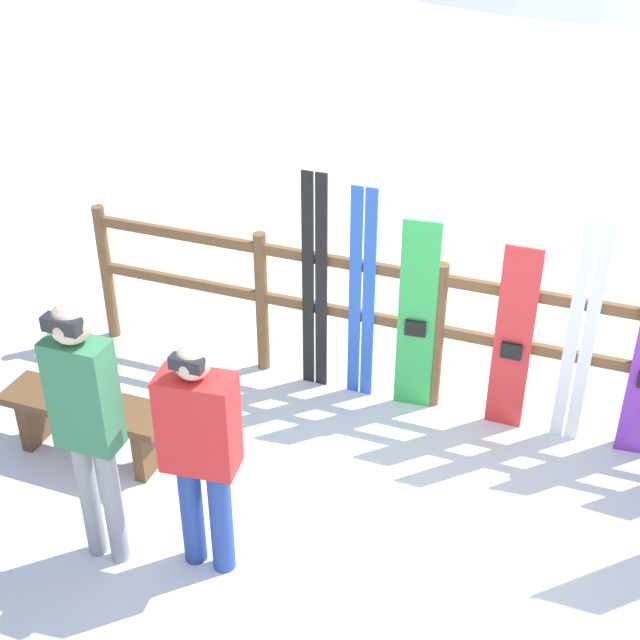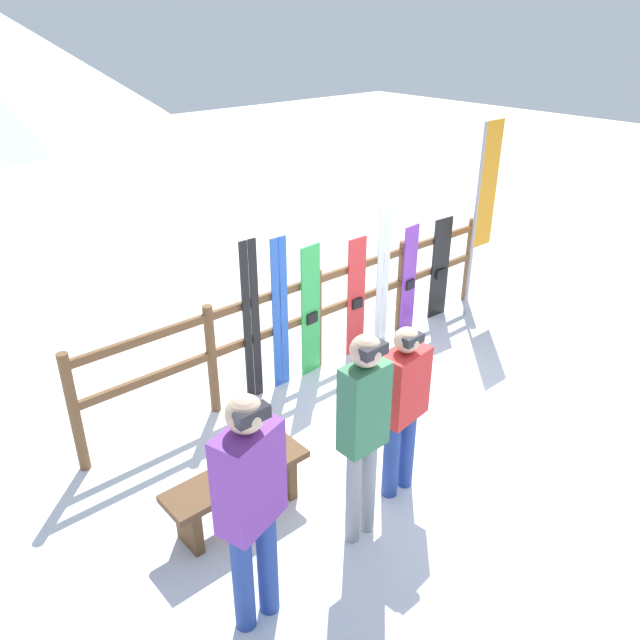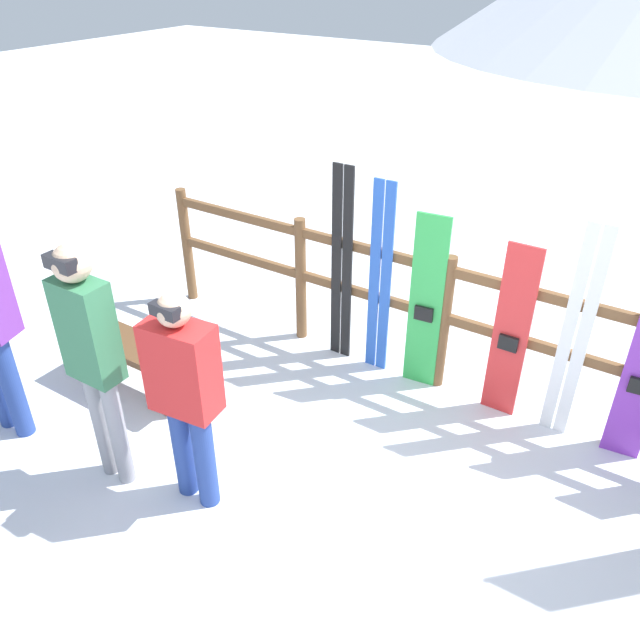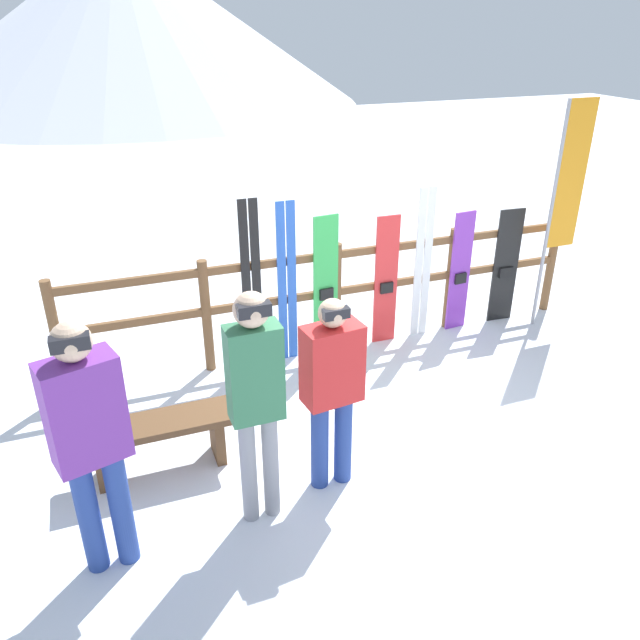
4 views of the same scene
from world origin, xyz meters
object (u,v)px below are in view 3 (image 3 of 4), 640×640
object	(u,v)px
snowboard_red	(511,334)
ski_pair_black	(342,267)
ski_pair_blue	(380,281)
person_plaid_green	(91,348)
snowboard_green	(426,305)
person_red	(185,389)
bench	(134,356)
ski_pair_white	(575,336)

from	to	relation	value
snowboard_red	ski_pair_black	bearing A→B (deg)	179.87
ski_pair_blue	snowboard_red	distance (m)	1.13
person_plaid_green	snowboard_green	world-z (taller)	person_plaid_green
person_red	bench	bearing A→B (deg)	153.19
ski_pair_blue	ski_pair_white	xyz separation A→B (m)	(1.56, -0.00, -0.00)
bench	ski_pair_blue	distance (m)	2.11
person_plaid_green	snowboard_green	bearing A→B (deg)	58.39
person_red	snowboard_red	bearing A→B (deg)	54.66
snowboard_green	person_red	bearing A→B (deg)	-109.73
snowboard_red	ski_pair_white	xyz separation A→B (m)	(0.44, 0.00, 0.13)
ski_pair_black	snowboard_green	world-z (taller)	ski_pair_black
person_red	snowboard_red	distance (m)	2.45
snowboard_green	ski_pair_black	bearing A→B (deg)	179.75
ski_pair_black	snowboard_red	distance (m)	1.49
person_plaid_green	ski_pair_blue	xyz separation A→B (m)	(0.90, 2.15, -0.22)
person_red	snowboard_green	bearing A→B (deg)	70.27
ski_pair_black	bench	bearing A→B (deg)	-129.87
person_plaid_green	person_red	distance (m)	0.65
ski_pair_blue	ski_pair_white	distance (m)	1.56
bench	ski_pair_white	world-z (taller)	ski_pair_white
ski_pair_blue	ski_pair_black	bearing A→B (deg)	-180.00
ski_pair_blue	ski_pair_white	bearing A→B (deg)	-0.00
snowboard_red	ski_pair_white	bearing A→B (deg)	0.45
ski_pair_blue	snowboard_green	size ratio (longest dim) A/B	1.12
bench	snowboard_red	distance (m)	2.99
bench	snowboard_green	xyz separation A→B (m)	(1.94, 1.37, 0.42)
person_red	snowboard_green	world-z (taller)	person_red
person_red	ski_pair_black	xyz separation A→B (m)	(-0.08, 1.99, -0.02)
ski_pair_black	ski_pair_white	xyz separation A→B (m)	(1.93, 0.00, -0.03)
ski_pair_black	snowboard_red	bearing A→B (deg)	-0.13
person_red	ski_pair_white	bearing A→B (deg)	47.09
person_plaid_green	ski_pair_white	xyz separation A→B (m)	(2.46, 2.15, -0.22)
ski_pair_black	snowboard_red	xyz separation A→B (m)	(1.49, -0.00, -0.16)
bench	person_red	world-z (taller)	person_red
person_red	ski_pair_blue	world-z (taller)	ski_pair_blue
person_red	snowboard_green	size ratio (longest dim) A/B	1.03
snowboard_red	ski_pair_white	world-z (taller)	ski_pair_white
person_red	ski_pair_white	size ratio (longest dim) A/B	0.92
person_plaid_green	snowboard_green	size ratio (longest dim) A/B	1.17
person_red	ski_pair_white	xyz separation A→B (m)	(1.85, 1.99, -0.05)
person_plaid_green	snowboard_red	xyz separation A→B (m)	(2.02, 2.15, -0.36)
snowboard_green	snowboard_red	size ratio (longest dim) A/B	1.05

